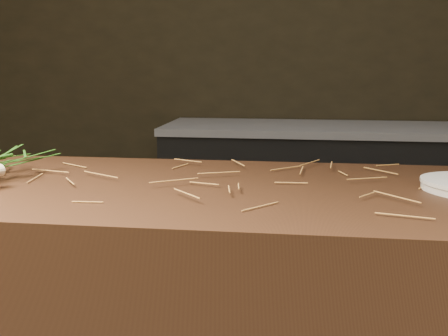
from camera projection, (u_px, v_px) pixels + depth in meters
The scene contains 2 objects.
back_counter at pixel (326, 199), 3.19m from camera, with size 1.82×0.62×0.84m.
straw_bedding at pixel (232, 183), 1.31m from camera, with size 1.40×0.60×0.02m, color #AE7B3B, non-canonical shape.
Camera 1 is at (0.16, -0.97, 1.19)m, focal length 45.00 mm.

